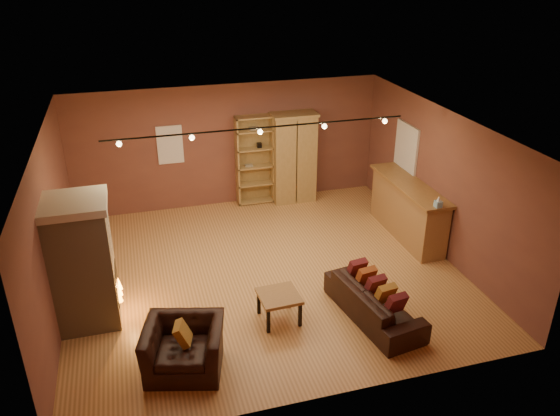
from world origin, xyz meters
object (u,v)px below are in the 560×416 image
object	(u,v)px
fireplace	(83,262)
bookcase	(254,159)
coffee_table	(279,298)
armchair	(183,340)
loveseat	(374,296)
armoire	(293,157)
bar_counter	(408,209)

from	to	relation	value
fireplace	bookcase	size ratio (longest dim) A/B	1.01
bookcase	fireplace	bearing A→B (deg)	-133.97
coffee_table	armchair	bearing A→B (deg)	-155.93
loveseat	armchair	world-z (taller)	armchair
bookcase	armoire	size ratio (longest dim) A/B	0.99
armchair	bar_counter	bearing A→B (deg)	44.38
bar_counter	armchair	distance (m)	5.66
loveseat	fireplace	bearing A→B (deg)	65.83
fireplace	bookcase	xyz separation A→B (m)	(3.61, 3.74, 0.00)
armchair	coffee_table	distance (m)	1.75
coffee_table	loveseat	bearing A→B (deg)	-13.09
armoire	coffee_table	size ratio (longest dim) A/B	3.22
bookcase	loveseat	world-z (taller)	bookcase
armchair	coffee_table	world-z (taller)	armchair
bookcase	coffee_table	distance (m)	4.69
bar_counter	coffee_table	world-z (taller)	bar_counter
loveseat	coffee_table	size ratio (longest dim) A/B	3.06
bookcase	bar_counter	bearing A→B (deg)	-43.77
armoire	loveseat	xyz separation A→B (m)	(-0.11, -4.78, -0.67)
fireplace	armoire	world-z (taller)	same
armoire	loveseat	size ratio (longest dim) A/B	1.05
loveseat	coffee_table	world-z (taller)	loveseat
loveseat	armchair	bearing A→B (deg)	87.80
fireplace	coffee_table	world-z (taller)	fireplace
fireplace	armoire	size ratio (longest dim) A/B	1.00
armoire	coffee_table	world-z (taller)	armoire
loveseat	bar_counter	bearing A→B (deg)	-46.37
bookcase	armoire	xyz separation A→B (m)	(0.90, -0.16, 0.00)
bookcase	coffee_table	bearing A→B (deg)	-98.75
armoire	armchair	bearing A→B (deg)	-121.89
bookcase	armchair	xyz separation A→B (m)	(-2.30, -5.30, -0.58)
fireplace	armchair	world-z (taller)	fireplace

